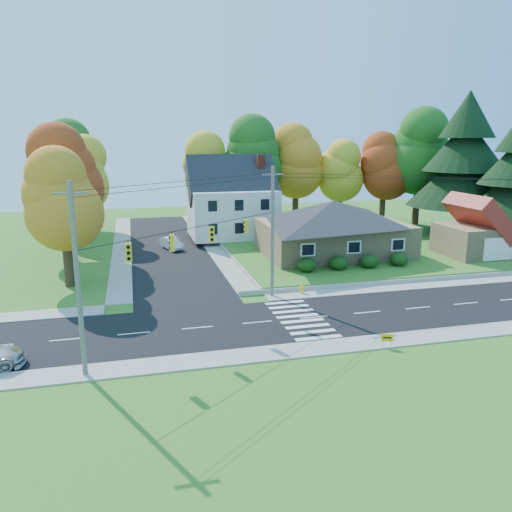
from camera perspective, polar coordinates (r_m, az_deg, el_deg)
The scene contains 25 objects.
ground at distance 34.64m, azimuth 6.62°, elevation -6.99°, with size 120.00×120.00×0.00m, color #3D7923.
road_main at distance 34.64m, azimuth 6.62°, elevation -6.97°, with size 90.00×8.00×0.02m, color black.
road_cross at distance 57.70m, azimuth -10.12°, elevation 1.11°, with size 8.00×44.00×0.02m, color black.
sidewalk_north at distance 39.08m, azimuth 4.04°, elevation -4.50°, with size 90.00×2.00×0.08m, color #9C9A90.
sidewalk_south at distance 30.34m, azimuth 9.99°, elevation -10.03°, with size 90.00×2.00×0.08m, color #9C9A90.
lawn at distance 58.16m, azimuth 11.35°, elevation 1.40°, with size 30.00×30.00×0.50m, color #3D7923.
ranch_house at distance 51.10m, azimuth 8.81°, elevation 3.32°, with size 14.60×10.60×5.40m.
colonial_house at distance 59.96m, azimuth -2.72°, elevation 6.19°, with size 10.40×8.40×9.60m.
garage at distance 54.87m, azimuth 24.09°, elevation 2.55°, with size 7.30×6.30×4.60m.
hedge_row at distance 45.79m, azimuth 11.14°, elevation -0.64°, with size 10.70×1.70×1.27m.
traffic_infrastructure at distance 34.41m, azimuth 5.82°, elevation 1.81°, with size 38.10×10.66×10.00m.
tree_lot_0 at distance 65.17m, azimuth -5.61°, elevation 9.99°, with size 6.72×6.72×12.51m.
tree_lot_1 at distance 65.30m, azimuth -0.19°, elevation 11.21°, with size 7.84×7.84×14.60m.
tree_lot_2 at distance 67.97m, azimuth 4.60°, elevation 10.70°, with size 7.28×7.28×13.56m.
tree_lot_3 at distance 69.27m, azimuth 9.63°, elevation 9.52°, with size 6.16×6.16×11.47m.
tree_lot_4 at distance 70.97m, azimuth 14.49°, elevation 9.90°, with size 6.72×6.72×12.51m.
tree_lot_5 at distance 71.18m, azimuth 18.24°, elevation 11.25°, with size 8.40×8.40×15.64m.
conifer_east_a at distance 65.15m, azimuth 22.71°, elevation 10.00°, with size 12.80×12.80×16.96m.
tree_west_0 at distance 42.93m, azimuth -21.22°, elevation 5.97°, with size 6.16×6.16×11.47m.
tree_west_1 at distance 52.83m, azimuth -21.17°, elevation 8.60°, with size 7.28×7.28×13.56m.
tree_west_2 at distance 62.69m, azimuth -19.16°, elevation 8.75°, with size 6.72×6.72×12.51m.
tree_west_3 at distance 70.77m, azimuth -20.35°, elevation 10.15°, with size 7.84×7.84×14.60m.
white_car at distance 55.92m, azimuth -9.62°, elevation 1.44°, with size 1.38×3.96×1.30m, color silver.
fire_hydrant at distance 39.48m, azimuth 5.27°, elevation -3.80°, with size 0.48×0.37×0.83m.
yard_sign at distance 30.46m, azimuth 14.75°, elevation -9.04°, with size 0.64×0.26×0.84m.
Camera 1 is at (-11.72, -30.34, 11.92)m, focal length 35.00 mm.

